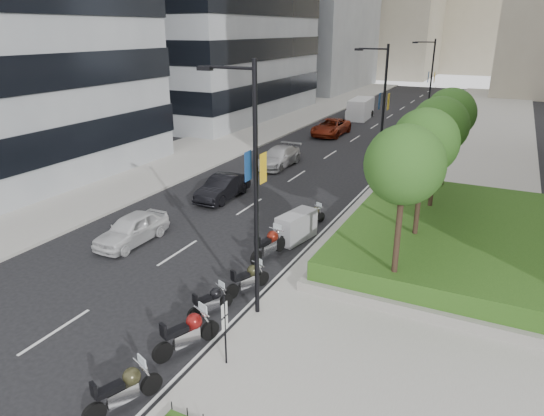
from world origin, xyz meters
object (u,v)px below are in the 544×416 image
Objects in this scene: motorcycle_5 at (296,227)px; lamp_post_1 at (381,110)px; motorcycle_4 at (269,244)px; car_d at (331,127)px; motorcycle_3 at (248,278)px; car_c at (279,157)px; motorcycle_2 at (211,301)px; car_b at (223,187)px; motorcycle_0 at (124,389)px; delivery_van at (360,110)px; parking_sign at (225,327)px; motorcycle_6 at (312,216)px; lamp_post_0 at (252,182)px; lamp_post_2 at (429,83)px; car_a at (132,229)px; motorcycle_1 at (188,332)px.

lamp_post_1 is at bearing 4.27° from motorcycle_5.
motorcycle_4 is 27.87m from car_d.
motorcycle_3 is 0.41× the size of car_c.
motorcycle_2 is 12.87m from car_b.
motorcycle_2 is 7.44m from motorcycle_5.
delivery_van is at bearing 30.12° from motorcycle_0.
car_c is at bearing 111.53° from parking_sign.
car_c is (-6.69, 9.87, 0.20)m from motorcycle_6.
lamp_post_1 is 1.58× the size of car_d.
motorcycle_0 is 17.59m from car_b.
motorcycle_4 is at bearing -162.34° from motorcycle_6.
lamp_post_0 reaches higher than motorcycle_2.
lamp_post_2 is (0.00, 18.00, 0.00)m from lamp_post_1.
parking_sign is 0.60× the size of car_a.
lamp_post_0 is 1.00× the size of lamp_post_1.
lamp_post_0 is 4.80m from motorcycle_2.
motorcycle_4 is (-1.58, -12.56, -4.41)m from lamp_post_1.
car_a is at bearing 160.25° from lamp_post_0.
lamp_post_0 is at bearing -90.00° from lamp_post_1.
car_d is 10.29m from delivery_van.
lamp_post_2 is 35.98m from motorcycle_2.
lamp_post_1 is 16.87m from car_a.
lamp_post_2 is 3.60× the size of parking_sign.
motorcycle_1 is at bearing -166.76° from motorcycle_5.
motorcycle_3 reaches higher than motorcycle_6.
car_c is at bearing 37.16° from motorcycle_0.
parking_sign is 1.34× the size of motorcycle_6.
delivery_van is at bearing 91.50° from car_c.
car_b reaches higher than motorcycle_1.
motorcycle_2 is 32.88m from car_d.
motorcycle_4 is at bearing -45.05° from car_b.
lamp_post_2 is 26.47m from motorcycle_6.
motorcycle_5 is at bearing -96.93° from lamp_post_1.
motorcycle_1 is 0.96× the size of motorcycle_4.
parking_sign reaches higher than car_a.
motorcycle_5 is 0.50× the size of car_c.
lamp_post_2 reaches higher than motorcycle_2.
motorcycle_3 is (-0.02, 7.05, -0.05)m from motorcycle_0.
lamp_post_2 is 2.14× the size of car_a.
motorcycle_0 is 0.90× the size of motorcycle_5.
parking_sign reaches higher than car_c.
lamp_post_0 is 2.03× the size of car_b.
motorcycle_0 is (-0.94, -22.69, -4.44)m from lamp_post_1.
motorcycle_2 is at bearing -167.07° from motorcycle_4.
lamp_post_0 is 4.88× the size of motorcycle_2.
motorcycle_2 is 20.56m from car_c.
car_a reaches higher than motorcycle_2.
motorcycle_1 is 9.40m from car_a.
motorcycle_3 is at bearing -83.45° from delivery_van.
car_a is (-7.05, -5.97, 0.19)m from motorcycle_6.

